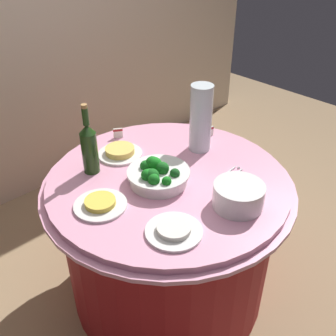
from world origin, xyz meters
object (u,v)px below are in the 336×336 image
(decorative_fruit_vase, at_px, (201,121))
(food_plate_rice, at_px, (174,230))
(wine_bottle, at_px, (89,147))
(food_plate_fried_egg, at_px, (100,204))
(serving_tongs, at_px, (230,174))
(broccoli_bowl, at_px, (158,174))
(plate_stack, at_px, (238,195))
(food_plate_noodles, at_px, (120,152))
(label_placard_front, at_px, (118,133))
(label_placard_mid, at_px, (209,131))

(decorative_fruit_vase, relative_size, food_plate_rice, 1.55)
(wine_bottle, distance_m, food_plate_fried_egg, 0.30)
(wine_bottle, xyz_separation_m, decorative_fruit_vase, (0.52, -0.21, 0.02))
(serving_tongs, xyz_separation_m, food_plate_fried_egg, (-0.56, 0.23, 0.01))
(wine_bottle, bearing_deg, broccoli_bowl, -60.97)
(wine_bottle, relative_size, serving_tongs, 2.00)
(plate_stack, relative_size, serving_tongs, 1.25)
(food_plate_fried_egg, bearing_deg, broccoli_bowl, -7.94)
(food_plate_noodles, bearing_deg, decorative_fruit_vase, -34.66)
(wine_bottle, height_order, food_plate_fried_egg, wine_bottle)
(plate_stack, xyz_separation_m, wine_bottle, (-0.29, 0.63, 0.08))
(serving_tongs, relative_size, label_placard_front, 3.05)
(plate_stack, xyz_separation_m, label_placard_front, (-0.00, 0.80, -0.02))
(serving_tongs, height_order, label_placard_front, label_placard_front)
(plate_stack, xyz_separation_m, decorative_fruit_vase, (0.23, 0.42, 0.10))
(decorative_fruit_vase, xyz_separation_m, label_placard_front, (-0.23, 0.38, -0.12))
(broccoli_bowl, bearing_deg, wine_bottle, 119.03)
(broccoli_bowl, relative_size, label_placard_front, 5.09)
(broccoli_bowl, xyz_separation_m, decorative_fruit_vase, (0.36, 0.08, 0.11))
(plate_stack, distance_m, food_plate_rice, 0.31)
(food_plate_noodles, relative_size, label_placard_front, 4.00)
(food_plate_noodles, distance_m, label_placard_front, 0.18)
(plate_stack, height_order, label_placard_mid, plate_stack)
(plate_stack, distance_m, wine_bottle, 0.69)
(decorative_fruit_vase, bearing_deg, food_plate_noodles, 145.34)
(broccoli_bowl, bearing_deg, food_plate_fried_egg, 172.06)
(decorative_fruit_vase, bearing_deg, food_plate_fried_egg, -176.65)
(broccoli_bowl, distance_m, label_placard_front, 0.47)
(plate_stack, xyz_separation_m, label_placard_mid, (0.36, 0.47, -0.02))
(broccoli_bowl, relative_size, plate_stack, 1.33)
(food_plate_rice, bearing_deg, food_plate_noodles, 71.04)
(label_placard_front, bearing_deg, decorative_fruit_vase, -58.71)
(decorative_fruit_vase, relative_size, food_plate_fried_egg, 1.55)
(food_plate_fried_egg, bearing_deg, serving_tongs, -21.76)
(decorative_fruit_vase, bearing_deg, serving_tongs, -106.34)
(broccoli_bowl, height_order, label_placard_front, broccoli_bowl)
(serving_tongs, bearing_deg, food_plate_rice, -168.21)
(decorative_fruit_vase, height_order, food_plate_rice, decorative_fruit_vase)
(broccoli_bowl, bearing_deg, decorative_fruit_vase, 12.08)
(plate_stack, bearing_deg, label_placard_front, 90.06)
(decorative_fruit_vase, height_order, label_placard_mid, decorative_fruit_vase)
(food_plate_noodles, bearing_deg, label_placard_front, 55.41)
(food_plate_rice, bearing_deg, wine_bottle, 88.17)
(broccoli_bowl, height_order, serving_tongs, broccoli_bowl)
(decorative_fruit_vase, bearing_deg, broccoli_bowl, -167.92)
(serving_tongs, height_order, food_plate_noodles, food_plate_noodles)
(serving_tongs, xyz_separation_m, food_plate_rice, (-0.46, -0.10, 0.01))
(plate_stack, xyz_separation_m, food_plate_rice, (-0.30, 0.06, -0.04))
(food_plate_rice, bearing_deg, label_placard_front, 67.55)
(plate_stack, relative_size, decorative_fruit_vase, 0.62)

